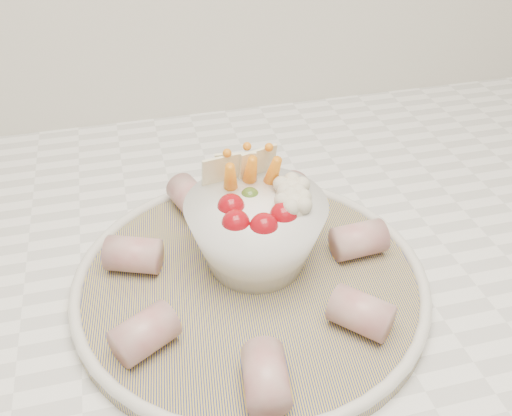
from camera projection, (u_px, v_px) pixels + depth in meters
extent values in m
cube|color=white|center=(231.00, 243.00, 0.68)|extent=(2.04, 0.62, 0.04)
cylinder|color=navy|center=(250.00, 283.00, 0.58)|extent=(0.40, 0.40, 0.01)
torus|color=silver|center=(250.00, 278.00, 0.58)|extent=(0.36, 0.36, 0.01)
sphere|color=#9B0A12|center=(236.00, 224.00, 0.53)|extent=(0.03, 0.03, 0.03)
sphere|color=#9B0A12|center=(264.00, 227.00, 0.53)|extent=(0.03, 0.03, 0.03)
sphere|color=#9B0A12|center=(284.00, 216.00, 0.54)|extent=(0.03, 0.03, 0.03)
sphere|color=#9B0A12|center=(231.00, 207.00, 0.55)|extent=(0.03, 0.03, 0.03)
sphere|color=#456622|center=(250.00, 197.00, 0.57)|extent=(0.02, 0.02, 0.02)
cone|color=orange|center=(231.00, 183.00, 0.57)|extent=(0.03, 0.04, 0.06)
cone|color=orange|center=(250.00, 176.00, 0.58)|extent=(0.02, 0.04, 0.06)
cone|color=orange|center=(272.00, 177.00, 0.58)|extent=(0.02, 0.04, 0.06)
sphere|color=beige|center=(291.00, 193.00, 0.57)|extent=(0.03, 0.03, 0.03)
sphere|color=beige|center=(294.00, 208.00, 0.55)|extent=(0.03, 0.03, 0.03)
cube|color=beige|center=(236.00, 171.00, 0.58)|extent=(0.04, 0.02, 0.05)
cube|color=beige|center=(257.00, 167.00, 0.59)|extent=(0.04, 0.02, 0.05)
cube|color=beige|center=(222.00, 174.00, 0.58)|extent=(0.04, 0.02, 0.05)
cylinder|color=#A1494D|center=(359.00, 240.00, 0.60)|extent=(0.06, 0.04, 0.04)
cylinder|color=#A1494D|center=(288.00, 195.00, 0.66)|extent=(0.06, 0.07, 0.04)
cylinder|color=#A1494D|center=(190.00, 197.00, 0.66)|extent=(0.05, 0.06, 0.04)
cylinder|color=#A1494D|center=(133.00, 255.00, 0.58)|extent=(0.06, 0.05, 0.04)
cylinder|color=#A1494D|center=(145.00, 333.00, 0.49)|extent=(0.06, 0.06, 0.04)
cylinder|color=#A1494D|center=(266.00, 377.00, 0.46)|extent=(0.04, 0.06, 0.04)
cylinder|color=#A1494D|center=(361.00, 313.00, 0.51)|extent=(0.06, 0.06, 0.04)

